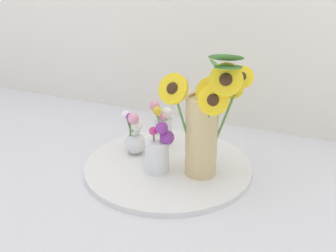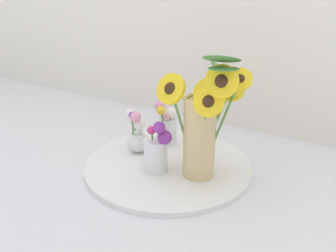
{
  "view_description": "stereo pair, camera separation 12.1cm",
  "coord_description": "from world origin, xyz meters",
  "views": [
    {
      "loc": [
        0.44,
        -0.96,
        0.63
      ],
      "look_at": [
        -0.01,
        0.06,
        0.15
      ],
      "focal_mm": 42.0,
      "sensor_mm": 36.0,
      "label": 1
    },
    {
      "loc": [
        0.55,
        -0.9,
        0.63
      ],
      "look_at": [
        -0.01,
        0.06,
        0.15
      ],
      "focal_mm": 42.0,
      "sensor_mm": 36.0,
      "label": 2
    }
  ],
  "objects": [
    {
      "name": "vase_small_back",
      "position": [
        -0.09,
        0.18,
        0.09
      ],
      "size": [
        0.08,
        0.09,
        0.16
      ],
      "color": "white",
      "rests_on": "serving_tray"
    },
    {
      "name": "ground_plane",
      "position": [
        0.0,
        0.0,
        0.0
      ],
      "size": [
        6.0,
        6.0,
        0.0
      ],
      "primitive_type": "plane",
      "color": "silver"
    },
    {
      "name": "vase_small_center",
      "position": [
        -0.02,
        0.0,
        0.09
      ],
      "size": [
        0.09,
        0.08,
        0.17
      ],
      "color": "white",
      "rests_on": "serving_tray"
    },
    {
      "name": "serving_tray",
      "position": [
        -0.01,
        0.06,
        0.01
      ],
      "size": [
        0.53,
        0.53,
        0.02
      ],
      "color": "white",
      "rests_on": "ground_plane"
    },
    {
      "name": "vase_bulb_right",
      "position": [
        -0.14,
        0.08,
        0.08
      ],
      "size": [
        0.08,
        0.08,
        0.15
      ],
      "color": "white",
      "rests_on": "serving_tray"
    },
    {
      "name": "mason_jar_sunflowers",
      "position": [
        0.11,
        0.04,
        0.19
      ],
      "size": [
        0.27,
        0.22,
        0.4
      ],
      "color": "#D1B77A",
      "rests_on": "serving_tray"
    }
  ]
}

